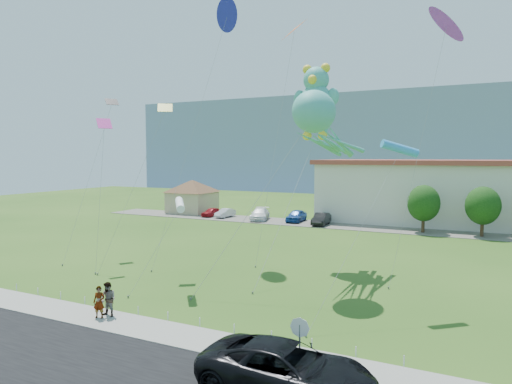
# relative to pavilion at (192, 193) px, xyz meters

# --- Properties ---
(ground) EXTENTS (160.00, 160.00, 0.00)m
(ground) POSITION_rel_pavilion_xyz_m (24.00, -38.00, -3.02)
(ground) COLOR #2A4F16
(ground) RESTS_ON ground
(road) EXTENTS (80.00, 8.00, 0.06)m
(road) POSITION_rel_pavilion_xyz_m (24.00, -46.00, -2.99)
(road) COLOR black
(road) RESTS_ON ground
(sidewalk) EXTENTS (80.00, 2.50, 0.10)m
(sidewalk) POSITION_rel_pavilion_xyz_m (24.00, -40.75, -2.97)
(sidewalk) COLOR gray
(sidewalk) RESTS_ON ground
(parking_strip) EXTENTS (70.00, 6.00, 0.06)m
(parking_strip) POSITION_rel_pavilion_xyz_m (24.00, -3.00, -2.99)
(parking_strip) COLOR #59544C
(parking_strip) RESTS_ON ground
(hill_ridge) EXTENTS (160.00, 50.00, 25.00)m
(hill_ridge) POSITION_rel_pavilion_xyz_m (24.00, 82.00, 9.48)
(hill_ridge) COLOR gray
(hill_ridge) RESTS_ON ground
(pavilion) EXTENTS (9.20, 9.20, 5.00)m
(pavilion) POSITION_rel_pavilion_xyz_m (0.00, 0.00, 0.00)
(pavilion) COLOR tan
(pavilion) RESTS_ON ground
(stop_sign) EXTENTS (0.80, 0.07, 2.50)m
(stop_sign) POSITION_rel_pavilion_xyz_m (33.50, -42.21, -1.15)
(stop_sign) COLOR slate
(stop_sign) RESTS_ON ground
(rope_fence) EXTENTS (26.05, 0.05, 0.50)m
(rope_fence) POSITION_rel_pavilion_xyz_m (24.00, -39.30, -2.77)
(rope_fence) COLOR white
(rope_fence) RESTS_ON ground
(tree_near) EXTENTS (3.60, 3.60, 5.47)m
(tree_near) POSITION_rel_pavilion_xyz_m (34.00, -4.00, 0.36)
(tree_near) COLOR #3F2B19
(tree_near) RESTS_ON ground
(tree_mid) EXTENTS (3.60, 3.60, 5.47)m
(tree_mid) POSITION_rel_pavilion_xyz_m (40.00, -4.00, 0.36)
(tree_mid) COLOR #3F2B19
(tree_mid) RESTS_ON ground
(suv) EXTENTS (6.56, 3.04, 1.82)m
(suv) POSITION_rel_pavilion_xyz_m (33.49, -43.50, -2.05)
(suv) COLOR black
(suv) RESTS_ON road
(pedestrian_left) EXTENTS (0.72, 0.59, 1.71)m
(pedestrian_left) POSITION_rel_pavilion_xyz_m (21.60, -40.75, -2.07)
(pedestrian_left) COLOR gray
(pedestrian_left) RESTS_ON sidewalk
(pedestrian_right) EXTENTS (0.91, 0.71, 1.85)m
(pedestrian_right) POSITION_rel_pavilion_xyz_m (21.87, -40.36, -2.00)
(pedestrian_right) COLOR gray
(pedestrian_right) RESTS_ON sidewalk
(parked_car_red) EXTENTS (1.75, 3.75, 1.24)m
(parked_car_red) POSITION_rel_pavilion_xyz_m (5.17, -2.78, -2.34)
(parked_car_red) COLOR maroon
(parked_car_red) RESTS_ON parking_strip
(parked_car_silver) EXTENTS (1.64, 3.80, 1.22)m
(parked_car_silver) POSITION_rel_pavilion_xyz_m (7.40, -2.75, -2.36)
(parked_car_silver) COLOR silver
(parked_car_silver) RESTS_ON parking_strip
(parked_car_white) EXTENTS (3.62, 5.76, 1.55)m
(parked_car_white) POSITION_rel_pavilion_xyz_m (12.93, -2.91, -2.19)
(parked_car_white) COLOR white
(parked_car_white) RESTS_ON parking_strip
(parked_car_blue) EXTENTS (2.01, 4.62, 1.55)m
(parked_car_blue) POSITION_rel_pavilion_xyz_m (18.01, -2.33, -2.19)
(parked_car_blue) COLOR #1B4595
(parked_car_blue) RESTS_ON parking_strip
(parked_car_black) EXTENTS (1.87, 4.61, 1.49)m
(parked_car_black) POSITION_rel_pavilion_xyz_m (21.84, -3.60, -2.22)
(parked_car_black) COLOR black
(parked_car_black) RESTS_ON parking_strip
(octopus_kite) EXTENTS (7.10, 13.17, 12.96)m
(octopus_kite) POSITION_rel_pavilion_xyz_m (29.74, -28.48, 7.76)
(octopus_kite) COLOR #45AC99
(octopus_kite) RESTS_ON ground
(teddy_bear_kite) EXTENTS (3.77, 11.25, 16.00)m
(teddy_bear_kite) POSITION_rel_pavilion_xyz_m (27.60, -23.12, 10.14)
(teddy_bear_kite) COLOR #45AC99
(teddy_bear_kite) RESTS_ON ground
(small_kite_black) EXTENTS (1.29, 7.10, 14.01)m
(small_kite_black) POSITION_rel_pavilion_xyz_m (9.62, -27.56, 8.85)
(small_kite_black) COLOR black
(small_kite_black) RESTS_ON ground
(small_kite_orange) EXTENTS (1.83, 6.46, 20.15)m
(small_kite_orange) POSITION_rel_pavilion_xyz_m (24.90, -21.29, 15.94)
(small_kite_orange) COLOR #FD5D1C
(small_kite_orange) RESTS_ON ground
(small_kite_white) EXTENTS (2.30, 3.89, 6.05)m
(small_kite_white) POSITION_rel_pavilion_xyz_m (22.40, -34.51, 2.55)
(small_kite_white) COLOR white
(small_kite_white) RESTS_ON ground
(small_kite_pink) EXTENTS (2.29, 3.60, 11.70)m
(small_kite_pink) POSITION_rel_pavilion_xyz_m (12.95, -31.35, 7.01)
(small_kite_pink) COLOR #F736AB
(small_kite_pink) RESTS_ON ground
(small_kite_blue) EXTENTS (2.93, 8.87, 21.43)m
(small_kite_blue) POSITION_rel_pavilion_xyz_m (19.57, -23.66, 17.14)
(small_kite_blue) COLOR #2223C2
(small_kite_blue) RESTS_ON ground
(small_kite_purple) EXTENTS (3.69, 4.55, 18.28)m
(small_kite_purple) POSITION_rel_pavilion_xyz_m (37.12, -24.48, 14.15)
(small_kite_purple) COLOR #AB33CF
(small_kite_purple) RESTS_ON ground
(small_kite_yellow) EXTENTS (4.08, 4.59, 12.77)m
(small_kite_yellow) POSITION_rel_pavilion_xyz_m (17.65, -30.59, 7.86)
(small_kite_yellow) COLOR gold
(small_kite_yellow) RESTS_ON ground
(small_kite_cyan) EXTENTS (3.39, 8.11, 9.57)m
(small_kite_cyan) POSITION_rel_pavilion_xyz_m (35.36, -31.26, 6.03)
(small_kite_cyan) COLOR #3197DE
(small_kite_cyan) RESTS_ON ground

